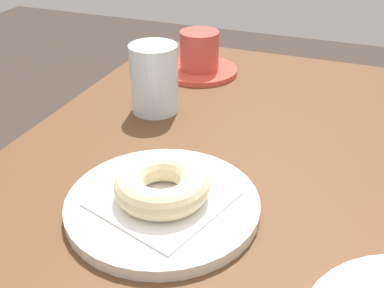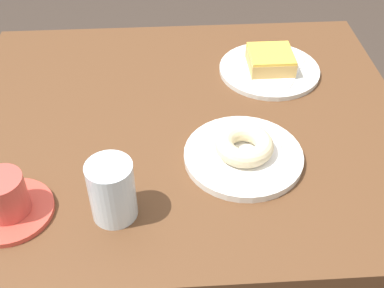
% 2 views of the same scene
% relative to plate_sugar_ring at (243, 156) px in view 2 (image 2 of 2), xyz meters
% --- Properties ---
extents(table, '(0.92, 0.79, 0.76)m').
position_rel_plate_sugar_ring_xyz_m(table, '(-0.10, 0.13, -0.12)').
color(table, brown).
rests_on(table, ground_plane).
extents(plate_sugar_ring, '(0.22, 0.22, 0.01)m').
position_rel_plate_sugar_ring_xyz_m(plate_sugar_ring, '(0.00, 0.00, 0.00)').
color(plate_sugar_ring, silver).
rests_on(plate_sugar_ring, table).
extents(napkin_sugar_ring, '(0.17, 0.17, 0.00)m').
position_rel_plate_sugar_ring_xyz_m(napkin_sugar_ring, '(0.00, 0.00, 0.01)').
color(napkin_sugar_ring, white).
rests_on(napkin_sugar_ring, plate_sugar_ring).
extents(donut_sugar_ring, '(0.11, 0.11, 0.03)m').
position_rel_plate_sugar_ring_xyz_m(donut_sugar_ring, '(0.00, 0.00, 0.03)').
color(donut_sugar_ring, beige).
rests_on(donut_sugar_ring, napkin_sugar_ring).
extents(plate_glazed_square, '(0.23, 0.23, 0.01)m').
position_rel_plate_sugar_ring_xyz_m(plate_glazed_square, '(0.10, 0.29, -0.00)').
color(plate_glazed_square, silver).
rests_on(plate_glazed_square, table).
extents(napkin_glazed_square, '(0.18, 0.18, 0.00)m').
position_rel_plate_sugar_ring_xyz_m(napkin_glazed_square, '(0.10, 0.29, 0.01)').
color(napkin_glazed_square, white).
rests_on(napkin_glazed_square, plate_glazed_square).
extents(donut_glazed_square, '(0.10, 0.10, 0.04)m').
position_rel_plate_sugar_ring_xyz_m(donut_glazed_square, '(0.10, 0.29, 0.03)').
color(donut_glazed_square, tan).
rests_on(donut_glazed_square, napkin_glazed_square).
extents(water_glass, '(0.08, 0.08, 0.11)m').
position_rel_plate_sugar_ring_xyz_m(water_glass, '(-0.23, -0.12, 0.05)').
color(water_glass, silver).
rests_on(water_glass, table).
extents(coffee_cup, '(0.15, 0.15, 0.08)m').
position_rel_plate_sugar_ring_xyz_m(coffee_cup, '(-0.41, -0.11, 0.03)').
color(coffee_cup, '#CF4638').
rests_on(coffee_cup, table).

